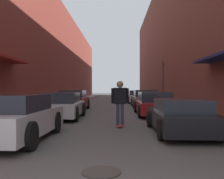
{
  "coord_description": "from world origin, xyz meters",
  "views": [
    {
      "loc": [
        0.39,
        -1.69,
        1.49
      ],
      "look_at": [
        0.08,
        12.31,
        1.43
      ],
      "focal_mm": 40.0,
      "sensor_mm": 36.0,
      "label": 1
    }
  ],
  "objects_px": {
    "parked_car_right_5": "(132,95)",
    "skateboarder": "(120,99)",
    "parked_car_right_4": "(134,95)",
    "manhole_cover": "(101,172)",
    "parked_car_right_2": "(145,99)",
    "parked_car_right_3": "(137,97)",
    "parked_car_right_0": "(180,116)",
    "parked_car_left_0": "(16,118)",
    "traffic_light": "(163,78)",
    "parked_car_right_1": "(154,104)",
    "parked_car_left_2": "(74,100)",
    "parked_car_left_1": "(61,106)"
  },
  "relations": [
    {
      "from": "parked_car_right_1",
      "to": "manhole_cover",
      "type": "height_order",
      "value": "parked_car_right_1"
    },
    {
      "from": "parked_car_right_3",
      "to": "parked_car_right_4",
      "type": "relative_size",
      "value": 0.95
    },
    {
      "from": "parked_car_left_1",
      "to": "parked_car_right_3",
      "type": "xyz_separation_m",
      "value": [
        4.85,
        13.47,
        0.0
      ]
    },
    {
      "from": "parked_car_right_1",
      "to": "parked_car_right_3",
      "type": "relative_size",
      "value": 1.04
    },
    {
      "from": "parked_car_right_0",
      "to": "traffic_light",
      "type": "height_order",
      "value": "traffic_light"
    },
    {
      "from": "traffic_light",
      "to": "parked_car_left_1",
      "type": "bearing_deg",
      "value": -123.27
    },
    {
      "from": "traffic_light",
      "to": "parked_car_left_2",
      "type": "bearing_deg",
      "value": -141.0
    },
    {
      "from": "parked_car_left_0",
      "to": "parked_car_right_3",
      "type": "height_order",
      "value": "parked_car_left_0"
    },
    {
      "from": "parked_car_left_0",
      "to": "parked_car_right_0",
      "type": "height_order",
      "value": "parked_car_left_0"
    },
    {
      "from": "parked_car_right_1",
      "to": "traffic_light",
      "type": "distance_m",
      "value": 9.39
    },
    {
      "from": "parked_car_right_4",
      "to": "traffic_light",
      "type": "relative_size",
      "value": 1.24
    },
    {
      "from": "parked_car_right_1",
      "to": "parked_car_left_0",
      "type": "bearing_deg",
      "value": -125.51
    },
    {
      "from": "parked_car_left_0",
      "to": "parked_car_right_5",
      "type": "relative_size",
      "value": 0.95
    },
    {
      "from": "parked_car_right_3",
      "to": "parked_car_right_5",
      "type": "distance_m",
      "value": 10.58
    },
    {
      "from": "parked_car_right_1",
      "to": "traffic_light",
      "type": "bearing_deg",
      "value": 76.49
    },
    {
      "from": "parked_car_right_4",
      "to": "manhole_cover",
      "type": "xyz_separation_m",
      "value": [
        -2.4,
        -26.74,
        -0.61
      ]
    },
    {
      "from": "parked_car_right_5",
      "to": "skateboarder",
      "type": "bearing_deg",
      "value": -94.4
    },
    {
      "from": "parked_car_right_2",
      "to": "parked_car_right_5",
      "type": "bearing_deg",
      "value": 90.1
    },
    {
      "from": "parked_car_right_4",
      "to": "manhole_cover",
      "type": "bearing_deg",
      "value": -95.13
    },
    {
      "from": "parked_car_left_0",
      "to": "skateboarder",
      "type": "xyz_separation_m",
      "value": [
        3.0,
        2.6,
        0.46
      ]
    },
    {
      "from": "manhole_cover",
      "to": "parked_car_right_5",
      "type": "bearing_deg",
      "value": 85.64
    },
    {
      "from": "skateboarder",
      "to": "parked_car_right_3",
      "type": "bearing_deg",
      "value": 83.11
    },
    {
      "from": "parked_car_left_2",
      "to": "traffic_light",
      "type": "distance_m",
      "value": 9.44
    },
    {
      "from": "manhole_cover",
      "to": "parked_car_right_3",
      "type": "bearing_deg",
      "value": 83.78
    },
    {
      "from": "parked_car_right_2",
      "to": "skateboarder",
      "type": "height_order",
      "value": "skateboarder"
    },
    {
      "from": "parked_car_left_1",
      "to": "parked_car_left_2",
      "type": "height_order",
      "value": "parked_car_left_2"
    },
    {
      "from": "parked_car_right_5",
      "to": "manhole_cover",
      "type": "relative_size",
      "value": 6.03
    },
    {
      "from": "parked_car_right_1",
      "to": "parked_car_right_5",
      "type": "height_order",
      "value": "parked_car_right_1"
    },
    {
      "from": "parked_car_right_1",
      "to": "parked_car_left_1",
      "type": "bearing_deg",
      "value": -160.75
    },
    {
      "from": "parked_car_left_1",
      "to": "parked_car_right_1",
      "type": "bearing_deg",
      "value": 19.25
    },
    {
      "from": "parked_car_right_2",
      "to": "parked_car_left_1",
      "type": "bearing_deg",
      "value": -123.06
    },
    {
      "from": "parked_car_left_0",
      "to": "parked_car_right_3",
      "type": "relative_size",
      "value": 0.89
    },
    {
      "from": "traffic_light",
      "to": "parked_car_right_0",
      "type": "bearing_deg",
      "value": -98.19
    },
    {
      "from": "parked_car_left_1",
      "to": "parked_car_right_2",
      "type": "xyz_separation_m",
      "value": [
        4.98,
        7.65,
        0.03
      ]
    },
    {
      "from": "parked_car_right_0",
      "to": "traffic_light",
      "type": "bearing_deg",
      "value": 81.81
    },
    {
      "from": "parked_car_right_3",
      "to": "parked_car_left_0",
      "type": "bearing_deg",
      "value": -104.82
    },
    {
      "from": "parked_car_right_0",
      "to": "skateboarder",
      "type": "height_order",
      "value": "skateboarder"
    },
    {
      "from": "parked_car_right_4",
      "to": "skateboarder",
      "type": "relative_size",
      "value": 2.68
    },
    {
      "from": "parked_car_left_0",
      "to": "skateboarder",
      "type": "relative_size",
      "value": 2.26
    },
    {
      "from": "parked_car_right_4",
      "to": "manhole_cover",
      "type": "relative_size",
      "value": 6.81
    },
    {
      "from": "parked_car_left_2",
      "to": "parked_car_right_0",
      "type": "xyz_separation_m",
      "value": [
        5.1,
        -8.74,
        -0.11
      ]
    },
    {
      "from": "parked_car_left_0",
      "to": "parked_car_left_2",
      "type": "height_order",
      "value": "parked_car_left_2"
    },
    {
      "from": "parked_car_right_3",
      "to": "manhole_cover",
      "type": "height_order",
      "value": "parked_car_right_3"
    },
    {
      "from": "parked_car_right_2",
      "to": "parked_car_right_5",
      "type": "xyz_separation_m",
      "value": [
        -0.03,
        16.4,
        -0.05
      ]
    },
    {
      "from": "parked_car_left_1",
      "to": "parked_car_right_4",
      "type": "distance_m",
      "value": 19.48
    },
    {
      "from": "parked_car_left_0",
      "to": "parked_car_right_5",
      "type": "bearing_deg",
      "value": 80.21
    },
    {
      "from": "parked_car_right_3",
      "to": "parked_car_right_0",
      "type": "bearing_deg",
      "value": -89.88
    },
    {
      "from": "parked_car_left_2",
      "to": "parked_car_left_1",
      "type": "bearing_deg",
      "value": -87.38
    },
    {
      "from": "parked_car_left_1",
      "to": "parked_car_left_0",
      "type": "bearing_deg",
      "value": -91.11
    },
    {
      "from": "parked_car_right_3",
      "to": "traffic_light",
      "type": "relative_size",
      "value": 1.17
    }
  ]
}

